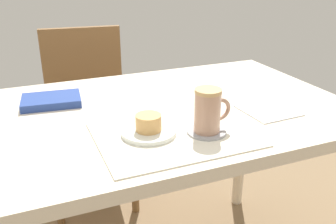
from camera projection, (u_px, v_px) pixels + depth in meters
The scene contains 9 objects.
dining_table at pixel (152, 132), 1.18m from camera, with size 1.24×0.76×0.72m.
wooden_chair at pixel (87, 107), 1.83m from camera, with size 0.47×0.47×0.84m.
placemat at pixel (174, 134), 0.98m from camera, with size 0.40×0.31×0.00m, color silver.
pastry_plate at pixel (149, 132), 0.98m from camera, with size 0.14×0.14×0.01m, color silver.
pastry at pixel (148, 123), 0.96m from camera, with size 0.07×0.07×0.04m, color #E0A860.
coffee_coaster at pixel (207, 132), 0.99m from camera, with size 0.10×0.10×0.01m, color #99999E.
coffee_mug at pixel (208, 110), 0.96m from camera, with size 0.10×0.07×0.12m.
paper_napkin at pixel (268, 110), 1.13m from camera, with size 0.15×0.15×0.00m, color white.
small_book at pixel (51, 100), 1.18m from camera, with size 0.18×0.12×0.02m, color navy.
Camera 1 is at (-0.36, -1.00, 1.16)m, focal length 40.00 mm.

